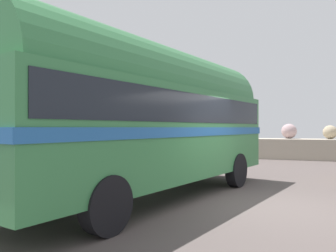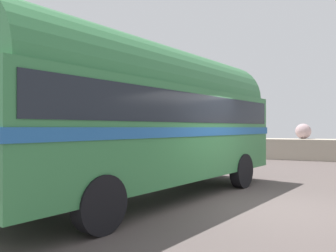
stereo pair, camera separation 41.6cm
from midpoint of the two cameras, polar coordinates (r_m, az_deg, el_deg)
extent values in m
cube|color=#504744|center=(7.81, 14.83, -12.92)|extent=(32.00, 26.00, 0.02)
cube|color=#A89C8B|center=(19.43, 17.99, -3.69)|extent=(31.36, 1.80, 1.10)
cube|color=tan|center=(24.26, -16.15, -0.47)|extent=(1.30, 1.20, 1.05)
cube|color=#9C9883|center=(21.91, -9.75, -0.16)|extent=(1.70, 1.64, 1.31)
cube|color=#A69C8F|center=(21.01, -4.81, -0.57)|extent=(0.99, 1.14, 1.01)
sphere|color=#98A186|center=(20.86, 2.80, -0.57)|extent=(1.01, 1.01, 1.01)
cube|color=#98997A|center=(20.03, 9.39, -0.41)|extent=(1.39, 1.28, 1.13)
sphere|color=#AE9093|center=(19.87, 19.36, -0.83)|extent=(0.83, 0.83, 0.83)
sphere|color=tan|center=(19.81, 25.35, -0.96)|extent=(0.74, 0.74, 0.74)
cylinder|color=black|center=(10.88, -0.38, -6.70)|extent=(0.51, 1.00, 0.96)
cylinder|color=black|center=(9.81, 10.39, -7.41)|extent=(0.51, 1.00, 0.96)
cylinder|color=black|center=(7.27, -24.78, -9.92)|extent=(0.51, 1.00, 0.96)
cylinder|color=black|center=(5.53, -12.59, -13.03)|extent=(0.51, 1.00, 0.96)
cube|color=#337542|center=(8.06, -4.44, -1.31)|extent=(4.38, 8.73, 2.10)
cylinder|color=#337542|center=(8.11, -4.43, 6.13)|extent=(4.11, 8.36, 2.20)
cube|color=#225999|center=(8.06, -4.44, -0.94)|extent=(4.45, 8.83, 0.20)
cube|color=black|center=(8.07, -4.43, 2.79)|extent=(4.34, 8.41, 0.64)
cube|color=silver|center=(11.75, 8.74, -5.22)|extent=(2.25, 0.71, 0.28)
camera|label=1|loc=(0.21, -91.62, 0.01)|focal=35.80mm
camera|label=2|loc=(0.21, 88.38, -0.01)|focal=35.80mm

